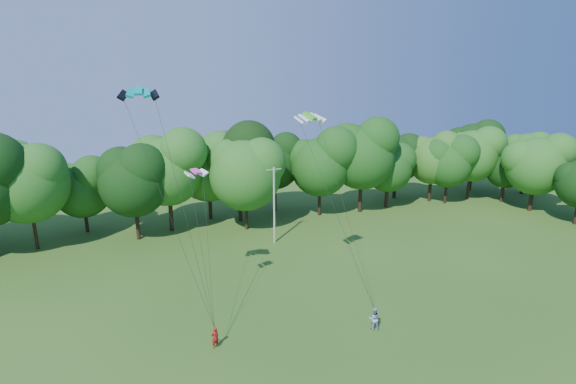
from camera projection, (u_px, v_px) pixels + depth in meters
name	position (u px, v px, depth m)	size (l,w,h in m)	color
utility_pole	(274.00, 205.00, 50.27)	(1.76, 0.22, 8.81)	#B0AEA7
kite_flyer_left	(215.00, 337.00, 31.98)	(0.60, 0.39, 1.65)	#A71815
kite_flyer_right	(374.00, 318.00, 34.22)	(0.89, 0.69, 1.82)	#9BAED7
kite_teal	(138.00, 91.00, 29.77)	(2.64, 1.44, 0.59)	#048F8B
kite_green	(310.00, 116.00, 36.04)	(2.96, 2.19, 0.61)	#3FD01F
kite_pink	(196.00, 171.00, 33.13)	(1.84, 1.39, 0.33)	#F544AD
tree_back_center	(239.00, 159.00, 56.60)	(9.01, 9.01, 13.10)	black
tree_back_east	(433.00, 156.00, 65.62)	(7.57, 7.57, 11.00)	black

